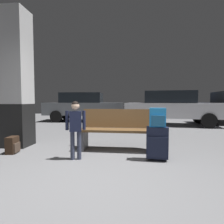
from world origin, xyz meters
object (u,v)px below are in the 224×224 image
object	(u,v)px
child	(76,124)
parked_car_near	(172,107)
backpack_dark_floor	(13,145)
structural_pillar	(17,80)
bench	(117,130)
backpack_bright	(158,118)
parked_car_far	(84,106)
suitcase	(157,143)

from	to	relation	value
child	parked_car_near	world-z (taller)	parked_car_near
backpack_dark_floor	parked_car_near	xyz separation A→B (m)	(4.23, 5.07, 0.64)
structural_pillar	backpack_dark_floor	world-z (taller)	structural_pillar
structural_pillar	bench	xyz separation A→B (m)	(2.37, -0.10, -1.13)
backpack_dark_floor	backpack_bright	bearing A→B (deg)	-3.41
backpack_bright	parked_car_far	size ratio (longest dim) A/B	0.08
parked_car_far	parked_car_near	world-z (taller)	same
structural_pillar	parked_car_near	size ratio (longest dim) A/B	0.74
child	backpack_dark_floor	world-z (taller)	child
parked_car_far	structural_pillar	bearing A→B (deg)	-91.65
backpack_dark_floor	structural_pillar	bearing A→B (deg)	113.30
structural_pillar	parked_car_far	distance (m)	5.76
backpack_bright	parked_car_far	bearing A→B (deg)	114.64
suitcase	backpack_dark_floor	bearing A→B (deg)	176.60
parked_car_near	backpack_dark_floor	bearing A→B (deg)	-129.84
child	backpack_dark_floor	xyz separation A→B (m)	(-1.41, 0.27, -0.49)
structural_pillar	child	world-z (taller)	structural_pillar
structural_pillar	suitcase	size ratio (longest dim) A/B	5.24
suitcase	parked_car_near	distance (m)	5.43
child	parked_car_far	bearing A→B (deg)	102.88
backpack_bright	parked_car_far	xyz separation A→B (m)	(-2.97, 6.48, 0.03)
backpack_dark_floor	child	bearing A→B (deg)	-10.79
structural_pillar	suitcase	distance (m)	3.47
backpack_bright	parked_car_near	world-z (taller)	parked_car_near
bench	backpack_bright	xyz separation A→B (m)	(0.77, -0.68, 0.33)
structural_pillar	backpack_bright	world-z (taller)	structural_pillar
child	parked_car_near	xyz separation A→B (m)	(2.82, 5.33, 0.15)
structural_pillar	backpack_dark_floor	bearing A→B (deg)	-66.70
backpack_bright	backpack_dark_floor	size ratio (longest dim) A/B	1.00
backpack_dark_floor	parked_car_far	bearing A→B (deg)	90.89
bench	parked_car_far	size ratio (longest dim) A/B	0.39
suitcase	parked_car_near	bearing A→B (deg)	75.54
suitcase	backpack_bright	distance (m)	0.45
suitcase	backpack_dark_floor	xyz separation A→B (m)	(-2.88, 0.17, -0.15)
suitcase	parked_car_far	bearing A→B (deg)	114.64
backpack_bright	parked_car_near	size ratio (longest dim) A/B	0.08
suitcase	parked_car_far	xyz separation A→B (m)	(-2.97, 6.48, 0.48)
structural_pillar	parked_car_far	size ratio (longest dim) A/B	0.76
bench	child	world-z (taller)	child
backpack_bright	bench	bearing A→B (deg)	138.76
structural_pillar	suitcase	world-z (taller)	structural_pillar
parked_car_far	suitcase	bearing A→B (deg)	-65.36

